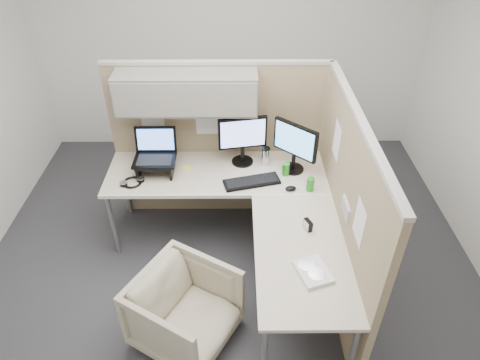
{
  "coord_description": "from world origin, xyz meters",
  "views": [
    {
      "loc": [
        0.08,
        -2.61,
        2.99
      ],
      "look_at": [
        0.1,
        0.25,
        0.85
      ],
      "focal_mm": 32.0,
      "sensor_mm": 36.0,
      "label": 1
    }
  ],
  "objects_px": {
    "desk": "(243,204)",
    "monitor_left": "(243,137)",
    "office_chair": "(185,308)",
    "keyboard": "(252,182)"
  },
  "relations": [
    {
      "from": "monitor_left",
      "to": "keyboard",
      "type": "relative_size",
      "value": 0.95
    },
    {
      "from": "office_chair",
      "to": "monitor_left",
      "type": "bearing_deg",
      "value": 12.31
    },
    {
      "from": "desk",
      "to": "monitor_left",
      "type": "distance_m",
      "value": 0.65
    },
    {
      "from": "desk",
      "to": "office_chair",
      "type": "height_order",
      "value": "desk"
    },
    {
      "from": "keyboard",
      "to": "office_chair",
      "type": "bearing_deg",
      "value": -131.29
    },
    {
      "from": "monitor_left",
      "to": "office_chair",
      "type": "bearing_deg",
      "value": -118.05
    },
    {
      "from": "office_chair",
      "to": "monitor_left",
      "type": "height_order",
      "value": "monitor_left"
    },
    {
      "from": "office_chair",
      "to": "keyboard",
      "type": "xyz_separation_m",
      "value": [
        0.52,
        1.01,
        0.4
      ]
    },
    {
      "from": "desk",
      "to": "keyboard",
      "type": "relative_size",
      "value": 4.09
    },
    {
      "from": "monitor_left",
      "to": "keyboard",
      "type": "height_order",
      "value": "monitor_left"
    }
  ]
}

